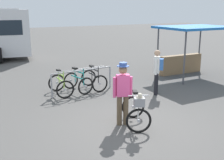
# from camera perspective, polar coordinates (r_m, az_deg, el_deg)

# --- Properties ---
(ground_plane) EXTENTS (80.00, 80.00, 0.00)m
(ground_plane) POSITION_cam_1_polar(r_m,az_deg,el_deg) (7.72, 3.80, -9.18)
(ground_plane) COLOR #514F4C
(bike_rack_rail) EXTENTS (2.50, 0.27, 0.88)m
(bike_rack_rail) POSITION_cam_1_polar(r_m,az_deg,el_deg) (10.46, -6.03, 0.84)
(bike_rack_rail) COLOR #99999E
(bike_rack_rail) RESTS_ON ground
(racked_bike_lime) EXTENTS (0.69, 1.13, 0.98)m
(racked_bike_lime) POSITION_cam_1_polar(r_m,az_deg,el_deg) (10.35, -10.39, -1.02)
(racked_bike_lime) COLOR black
(racked_bike_lime) RESTS_ON ground
(racked_bike_teal) EXTENTS (0.86, 1.22, 0.98)m
(racked_bike_teal) POSITION_cam_1_polar(r_m,az_deg,el_deg) (10.64, -6.94, -0.47)
(racked_bike_teal) COLOR black
(racked_bike_teal) RESTS_ON ground
(racked_bike_black) EXTENTS (0.66, 1.09, 0.97)m
(racked_bike_black) POSITION_cam_1_polar(r_m,az_deg,el_deg) (10.96, -3.69, 0.06)
(racked_bike_black) COLOR black
(racked_bike_black) RESTS_ON ground
(featured_bicycle) EXTENTS (1.06, 1.26, 1.09)m
(featured_bicycle) POSITION_cam_1_polar(r_m,az_deg,el_deg) (7.46, 5.00, -6.03)
(featured_bicycle) COLOR black
(featured_bicycle) RESTS_ON ground
(person_with_featured_bike) EXTENTS (0.51, 0.32, 1.72)m
(person_with_featured_bike) POSITION_cam_1_polar(r_m,az_deg,el_deg) (7.43, 2.21, -2.30)
(person_with_featured_bike) COLOR brown
(person_with_featured_bike) RESTS_ON ground
(pedestrian_with_backpack) EXTENTS (0.46, 0.47, 1.64)m
(pedestrian_with_backpack) POSITION_cam_1_polar(r_m,az_deg,el_deg) (10.25, 9.20, 2.16)
(pedestrian_with_backpack) COLOR black
(pedestrian_with_backpack) RESTS_ON ground
(market_stall) EXTENTS (3.14, 2.35, 2.30)m
(market_stall) POSITION_cam_1_polar(r_m,az_deg,el_deg) (13.51, 15.20, 6.77)
(market_stall) COLOR #4C4C51
(market_stall) RESTS_ON ground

